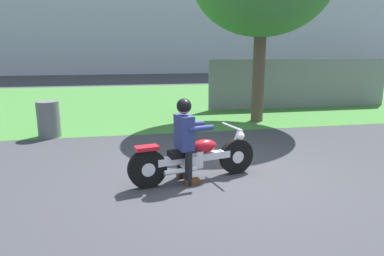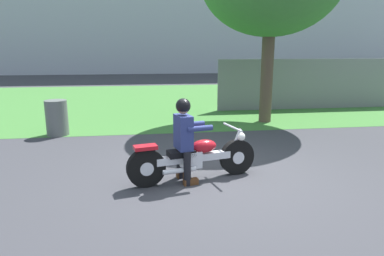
# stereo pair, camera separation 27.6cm
# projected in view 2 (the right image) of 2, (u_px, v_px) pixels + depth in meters

# --- Properties ---
(ground) EXTENTS (120.00, 120.00, 0.00)m
(ground) POSITION_uv_depth(u_px,v_px,m) (218.00, 177.00, 5.91)
(ground) COLOR #38383D
(grass_verge) EXTENTS (60.00, 12.00, 0.01)m
(grass_verge) POSITION_uv_depth(u_px,v_px,m) (172.00, 100.00, 14.79)
(grass_verge) COLOR #3D7533
(grass_verge) RESTS_ON ground
(motorcycle_lead) EXTENTS (2.21, 0.79, 0.87)m
(motorcycle_lead) POSITION_uv_depth(u_px,v_px,m) (194.00, 158.00, 5.69)
(motorcycle_lead) COLOR black
(motorcycle_lead) RESTS_ON ground
(rider_lead) EXTENTS (0.62, 0.54, 1.39)m
(rider_lead) POSITION_uv_depth(u_px,v_px,m) (184.00, 134.00, 5.54)
(rider_lead) COLOR black
(rider_lead) RESTS_ON ground
(trash_can) EXTENTS (0.54, 0.54, 0.89)m
(trash_can) POSITION_uv_depth(u_px,v_px,m) (57.00, 118.00, 8.67)
(trash_can) COLOR #595E5B
(trash_can) RESTS_ON ground
(fence_segment) EXTENTS (7.00, 0.06, 1.80)m
(fence_segment) POSITION_uv_depth(u_px,v_px,m) (312.00, 84.00, 12.45)
(fence_segment) COLOR slate
(fence_segment) RESTS_ON ground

